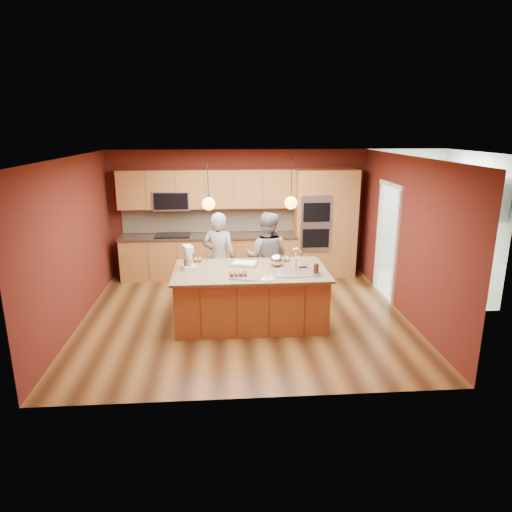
{
  "coord_description": "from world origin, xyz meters",
  "views": [
    {
      "loc": [
        -0.35,
        -7.31,
        3.14
      ],
      "look_at": [
        0.19,
        -0.1,
        1.1
      ],
      "focal_mm": 32.0,
      "sensor_mm": 36.0,
      "label": 1
    }
  ],
  "objects": [
    {
      "name": "washer",
      "position": [
        4.22,
        0.87,
        0.53
      ],
      "size": [
        0.77,
        0.78,
        1.06
      ],
      "primitive_type": "cube",
      "rotation": [
        0.0,
        0.0,
        -0.17
      ],
      "color": "white",
      "rests_on": "floor"
    },
    {
      "name": "person_right",
      "position": [
        0.45,
        0.7,
        0.84
      ],
      "size": [
        0.96,
        0.84,
        1.68
      ],
      "primitive_type": "imported",
      "rotation": [
        0.0,
        0.0,
        2.87
      ],
      "color": "slate",
      "rests_on": "floor"
    },
    {
      "name": "wall_left",
      "position": [
        -2.75,
        0.0,
        1.35
      ],
      "size": [
        0.0,
        5.0,
        5.0
      ],
      "primitive_type": "plane",
      "rotation": [
        1.57,
        0.0,
        1.57
      ],
      "color": "#521B13",
      "rests_on": "ground"
    },
    {
      "name": "sheet_cake",
      "position": [
        0.01,
        0.02,
        0.94
      ],
      "size": [
        0.5,
        0.41,
        0.05
      ],
      "rotation": [
        0.0,
        0.0,
        -0.25
      ],
      "color": "#B7B8BE",
      "rests_on": "island"
    },
    {
      "name": "cupcakes_rack",
      "position": [
        -0.12,
        -0.57,
        0.96
      ],
      "size": [
        0.29,
        0.22,
        0.07
      ],
      "primitive_type": null,
      "color": "#B3774E",
      "rests_on": "island"
    },
    {
      "name": "tumbler",
      "position": [
        1.11,
        -0.52,
        0.99
      ],
      "size": [
        0.08,
        0.08,
        0.16
      ],
      "primitive_type": "cylinder",
      "color": "#3A1D0C",
      "rests_on": "island"
    },
    {
      "name": "cupcakes_right",
      "position": [
        0.72,
        0.22,
        0.95
      ],
      "size": [
        0.14,
        0.21,
        0.06
      ],
      "primitive_type": null,
      "color": "#B3774E",
      "rests_on": "island"
    },
    {
      "name": "plate",
      "position": [
        0.31,
        -0.77,
        0.92
      ],
      "size": [
        0.19,
        0.19,
        0.01
      ],
      "primitive_type": "cylinder",
      "color": "white",
      "rests_on": "island"
    },
    {
      "name": "floor",
      "position": [
        0.0,
        0.0,
        0.0
      ],
      "size": [
        5.5,
        5.5,
        0.0
      ],
      "primitive_type": "plane",
      "color": "#3F2511",
      "rests_on": "ground"
    },
    {
      "name": "wall_right",
      "position": [
        2.75,
        0.0,
        1.35
      ],
      "size": [
        0.0,
        5.0,
        5.0
      ],
      "primitive_type": "plane",
      "rotation": [
        1.57,
        0.0,
        -1.57
      ],
      "color": "#521B13",
      "rests_on": "ground"
    },
    {
      "name": "wall_back",
      "position": [
        0.0,
        2.5,
        1.35
      ],
      "size": [
        5.5,
        0.0,
        5.5
      ],
      "primitive_type": "plane",
      "rotation": [
        1.57,
        0.0,
        0.0
      ],
      "color": "#521B13",
      "rests_on": "ground"
    },
    {
      "name": "person_left",
      "position": [
        -0.42,
        0.7,
        0.85
      ],
      "size": [
        0.71,
        0.58,
        1.7
      ],
      "primitive_type": "imported",
      "rotation": [
        0.0,
        0.0,
        2.83
      ],
      "color": "black",
      "rests_on": "floor"
    },
    {
      "name": "oven_column",
      "position": [
        1.85,
        2.19,
        1.15
      ],
      "size": [
        1.3,
        0.62,
        2.3
      ],
      "color": "olive",
      "rests_on": "floor"
    },
    {
      "name": "ceiling",
      "position": [
        0.0,
        0.0,
        2.7
      ],
      "size": [
        5.5,
        5.5,
        0.0
      ],
      "primitive_type": "plane",
      "rotation": [
        3.14,
        0.0,
        0.0
      ],
      "color": "silver",
      "rests_on": "ground"
    },
    {
      "name": "pendant_right",
      "position": [
        0.73,
        -0.25,
        2.0
      ],
      "size": [
        0.2,
        0.2,
        0.8
      ],
      "color": "black",
      "rests_on": "ceiling"
    },
    {
      "name": "phone",
      "position": [
        0.96,
        -0.19,
        0.92
      ],
      "size": [
        0.16,
        0.1,
        0.01
      ],
      "primitive_type": "cube",
      "rotation": [
        0.0,
        0.0,
        0.2
      ],
      "color": "black",
      "rests_on": "island"
    },
    {
      "name": "cooling_rack",
      "position": [
        -0.02,
        -0.65,
        0.92
      ],
      "size": [
        0.5,
        0.42,
        0.02
      ],
      "primitive_type": "cube",
      "rotation": [
        0.0,
        0.0,
        -0.33
      ],
      "color": "#A3A4AA",
      "rests_on": "island"
    },
    {
      "name": "laundry_room",
      "position": [
        4.35,
        1.2,
        1.95
      ],
      "size": [
        2.6,
        2.7,
        2.7
      ],
      "color": "silver",
      "rests_on": "ground"
    },
    {
      "name": "dryer",
      "position": [
        4.19,
        1.51,
        0.47
      ],
      "size": [
        0.71,
        0.72,
        0.94
      ],
      "primitive_type": "cube",
      "rotation": [
        0.0,
        0.0,
        -0.23
      ],
      "color": "white",
      "rests_on": "floor"
    },
    {
      "name": "mixing_bowl",
      "position": [
        0.54,
        -0.06,
        1.01
      ],
      "size": [
        0.24,
        0.24,
        0.21
      ],
      "primitive_type": "ellipsoid",
      "color": "silver",
      "rests_on": "island"
    },
    {
      "name": "cupcakes_left",
      "position": [
        -0.83,
        0.27,
        0.95
      ],
      "size": [
        0.22,
        0.15,
        0.07
      ],
      "primitive_type": null,
      "color": "#B3774E",
      "rests_on": "island"
    },
    {
      "name": "cabinet_run",
      "position": [
        -0.68,
        2.25,
        0.98
      ],
      "size": [
        3.74,
        0.64,
        2.3
      ],
      "color": "olive",
      "rests_on": "floor"
    },
    {
      "name": "pendant_left",
      "position": [
        -0.56,
        -0.25,
        2.0
      ],
      "size": [
        0.2,
        0.2,
        0.8
      ],
      "color": "black",
      "rests_on": "ceiling"
    },
    {
      "name": "stand_mixer",
      "position": [
        -0.92,
        -0.1,
        1.08
      ],
      "size": [
        0.27,
        0.32,
        0.38
      ],
      "rotation": [
        0.0,
        0.0,
        0.32
      ],
      "color": "white",
      "rests_on": "island"
    },
    {
      "name": "wall_front",
      "position": [
        0.0,
        -2.5,
        1.35
      ],
      "size": [
        5.5,
        0.0,
        5.5
      ],
      "primitive_type": "plane",
      "rotation": [
        -1.57,
        0.0,
        0.0
      ],
      "color": "#521B13",
      "rests_on": "ground"
    },
    {
      "name": "island",
      "position": [
        0.1,
        -0.25,
        0.47
      ],
      "size": [
        2.48,
        1.39,
        1.29
      ],
      "color": "olive",
      "rests_on": "floor"
    },
    {
      "name": "doorway_trim",
      "position": [
        2.73,
        0.8,
        1.05
      ],
      "size": [
        0.08,
        1.11,
        2.2
      ],
      "primitive_type": null,
      "color": "white",
      "rests_on": "wall_right"
    }
  ]
}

